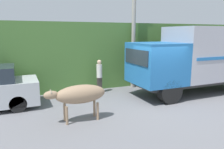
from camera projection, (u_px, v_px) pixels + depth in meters
ground_plane at (158, 105)px, 9.45m from camera, size 60.00×60.00×0.00m
hillside_embankment at (106, 52)px, 14.59m from camera, size 32.00×5.11×3.61m
building_backdrop at (24, 60)px, 11.58m from camera, size 5.40×2.70×3.30m
cargo_truck at (200, 57)px, 11.15m from camera, size 7.09×2.38×3.36m
brown_cow at (79, 95)px, 7.57m from camera, size 2.14×0.65×1.29m
pedestrian_on_hill at (99, 74)px, 11.22m from camera, size 0.31×0.31×1.71m
utility_pole at (134, 28)px, 11.93m from camera, size 0.90×0.22×6.44m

